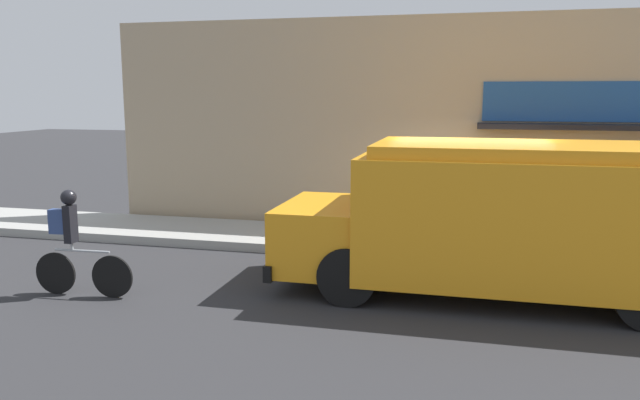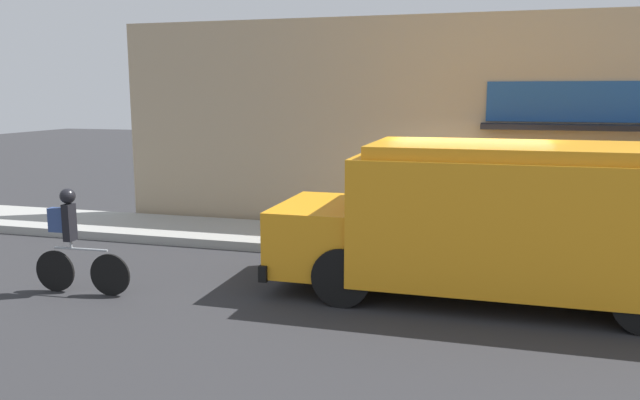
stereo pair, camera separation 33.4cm
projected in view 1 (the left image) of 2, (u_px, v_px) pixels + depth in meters
ground_plane at (466, 266)px, 10.88m from camera, size 70.00×70.00×0.00m
sidewalk at (467, 247)px, 11.85m from camera, size 28.00×2.05×0.18m
storefront at (475, 128)px, 12.69m from camera, size 15.73×0.80×4.55m
school_bus at (511, 217)px, 9.09m from camera, size 6.32×2.75×2.27m
cyclist at (74, 243)px, 9.19m from camera, size 1.56×0.23×1.60m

